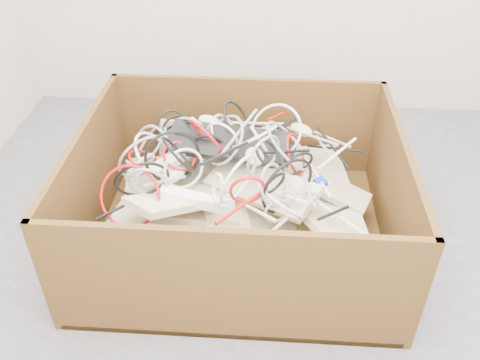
# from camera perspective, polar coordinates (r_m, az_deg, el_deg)

# --- Properties ---
(ground) EXTENTS (3.00, 3.00, 0.00)m
(ground) POSITION_cam_1_polar(r_m,az_deg,el_deg) (2.08, 3.45, -11.49)
(ground) COLOR #4B4B4E
(ground) RESTS_ON ground
(cardboard_box) EXTENTS (1.27, 1.06, 0.53)m
(cardboard_box) POSITION_cam_1_polar(r_m,az_deg,el_deg) (2.18, -0.53, -3.87)
(cardboard_box) COLOR #3C200F
(cardboard_box) RESTS_ON ground
(keyboard_pile) EXTENTS (1.07, 0.87, 0.34)m
(keyboard_pile) POSITION_cam_1_polar(r_m,az_deg,el_deg) (2.10, -0.25, -0.41)
(keyboard_pile) COLOR beige
(keyboard_pile) RESTS_ON cardboard_box
(mice_scatter) EXTENTS (0.65, 0.78, 0.20)m
(mice_scatter) POSITION_cam_1_polar(r_m,az_deg,el_deg) (2.07, -1.38, 2.08)
(mice_scatter) COLOR beige
(mice_scatter) RESTS_ON keyboard_pile
(power_strip_left) EXTENTS (0.26, 0.25, 0.13)m
(power_strip_left) POSITION_cam_1_polar(r_m,az_deg,el_deg) (2.12, -6.83, 2.73)
(power_strip_left) COLOR white
(power_strip_left) RESTS_ON keyboard_pile
(power_strip_right) EXTENTS (0.29, 0.07, 0.09)m
(power_strip_right) POSITION_cam_1_polar(r_m,az_deg,el_deg) (1.92, -4.82, -2.23)
(power_strip_right) COLOR white
(power_strip_right) RESTS_ON keyboard_pile
(vga_plug) EXTENTS (0.06, 0.06, 0.03)m
(vga_plug) POSITION_cam_1_polar(r_m,az_deg,el_deg) (2.00, 8.96, -0.25)
(vga_plug) COLOR #0D1ECE
(vga_plug) RESTS_ON keyboard_pile
(cable_tangle) EXTENTS (1.09, 0.88, 0.42)m
(cable_tangle) POSITION_cam_1_polar(r_m,az_deg,el_deg) (2.06, -2.89, 2.69)
(cable_tangle) COLOR gray
(cable_tangle) RESTS_ON keyboard_pile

